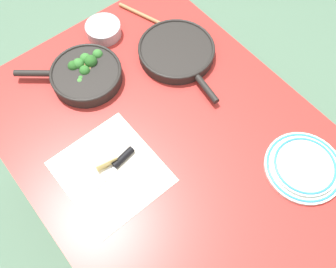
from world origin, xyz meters
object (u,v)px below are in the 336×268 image
(grater_knife, at_px, (115,165))
(cheese_block, at_px, (103,156))
(skillet_eggs, at_px, (177,51))
(prep_bowl_steel, at_px, (103,30))
(skillet_broccoli, at_px, (86,73))
(wooden_spoon, at_px, (163,24))
(dinner_plate_stack, at_px, (304,167))

(grater_knife, relative_size, cheese_block, 2.55)
(skillet_eggs, bearing_deg, prep_bowl_steel, -141.36)
(skillet_eggs, height_order, cheese_block, skillet_eggs)
(skillet_eggs, height_order, grater_knife, skillet_eggs)
(skillet_broccoli, distance_m, skillet_eggs, 0.35)
(skillet_eggs, xyz_separation_m, wooden_spoon, (-0.15, 0.05, -0.02))
(skillet_broccoli, relative_size, wooden_spoon, 1.02)
(wooden_spoon, height_order, cheese_block, cheese_block)
(skillet_broccoli, relative_size, prep_bowl_steel, 2.47)
(skillet_broccoli, relative_size, grater_knife, 1.52)
(skillet_eggs, bearing_deg, grater_knife, -54.60)
(cheese_block, xyz_separation_m, prep_bowl_steel, (-0.45, 0.31, 0.01))
(skillet_broccoli, bearing_deg, dinner_plate_stack, 154.49)
(skillet_broccoli, relative_size, skillet_eggs, 0.82)
(grater_knife, height_order, prep_bowl_steel, prep_bowl_steel)
(cheese_block, bearing_deg, prep_bowl_steel, 145.31)
(prep_bowl_steel, bearing_deg, cheese_block, -34.69)
(wooden_spoon, xyz_separation_m, dinner_plate_stack, (0.78, -0.03, 0.00))
(wooden_spoon, relative_size, dinner_plate_stack, 1.31)
(wooden_spoon, bearing_deg, skillet_eggs, -38.05)
(wooden_spoon, height_order, dinner_plate_stack, dinner_plate_stack)
(wooden_spoon, relative_size, grater_knife, 1.49)
(cheese_block, bearing_deg, grater_knife, 15.40)
(skillet_broccoli, distance_m, grater_knife, 0.38)
(skillet_broccoli, distance_m, wooden_spoon, 0.39)
(skillet_broccoli, height_order, dinner_plate_stack, skillet_broccoli)
(skillet_eggs, distance_m, grater_knife, 0.51)
(skillet_eggs, distance_m, wooden_spoon, 0.16)
(cheese_block, bearing_deg, skillet_eggs, 111.39)
(skillet_broccoli, distance_m, cheese_block, 0.34)
(cheese_block, xyz_separation_m, dinner_plate_stack, (0.44, 0.49, -0.01))
(grater_knife, xyz_separation_m, dinner_plate_stack, (0.39, 0.48, 0.00))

